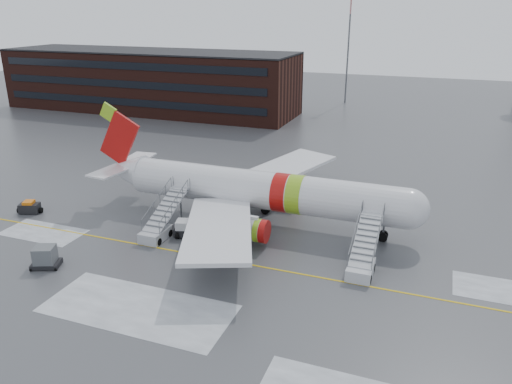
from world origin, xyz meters
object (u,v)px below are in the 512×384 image
at_px(airliner, 254,190).
at_px(pushback_tug, 187,229).
at_px(airstair_fwd, 363,260).
at_px(airstair_aft, 160,226).
at_px(baggage_tractor, 30,208).
at_px(uld_container, 45,258).

bearing_deg(airliner, pushback_tug, -130.59).
relative_size(airstair_fwd, airstair_aft, 1.00).
bearing_deg(pushback_tug, airliner, 49.41).
bearing_deg(airstair_aft, airliner, 42.32).
xyz_separation_m(airstair_aft, baggage_tractor, (-15.99, 0.15, -0.49)).
bearing_deg(airliner, uld_container, -130.81).
bearing_deg(uld_container, baggage_tractor, 139.02).
height_order(airliner, baggage_tractor, airliner).
xyz_separation_m(pushback_tug, uld_container, (-8.33, -9.60, 0.17)).
distance_m(airstair_aft, pushback_tug, 2.64).
distance_m(airstair_fwd, baggage_tractor, 35.24).
height_order(airstair_aft, pushback_tug, airstair_aft).
relative_size(airliner, airstair_aft, 4.55).
distance_m(airstair_fwd, pushback_tug, 16.85).
height_order(airstair_fwd, airstair_aft, same).
relative_size(uld_container, baggage_tractor, 0.98).
bearing_deg(airstair_fwd, baggage_tractor, 179.76).
height_order(airliner, pushback_tug, airliner).
relative_size(airstair_aft, baggage_tractor, 2.79).
bearing_deg(airstair_fwd, airstair_aft, 180.00).
bearing_deg(uld_container, pushback_tug, 49.06).
height_order(pushback_tug, uld_container, uld_container).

